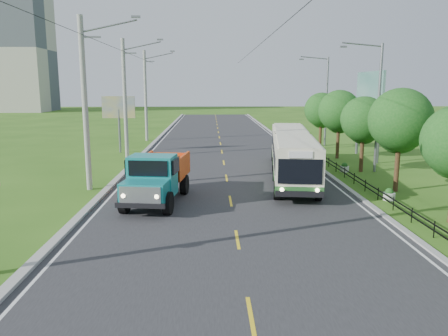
{
  "coord_description": "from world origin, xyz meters",
  "views": [
    {
      "loc": [
        -1.05,
        -16.66,
        6.05
      ],
      "look_at": [
        -0.36,
        5.56,
        1.9
      ],
      "focal_mm": 35.0,
      "sensor_mm": 36.0,
      "label": 1
    }
  ],
  "objects_px": {
    "planter_mid": "(344,168)",
    "bus": "(292,151)",
    "tree_back": "(321,111)",
    "pole_mid": "(125,98)",
    "tree_third": "(400,123)",
    "streetlight_mid": "(376,103)",
    "planter_near": "(389,195)",
    "tree_fifth": "(339,113)",
    "dump_truck": "(157,175)",
    "pole_far": "(146,95)",
    "tree_fourth": "(364,122)",
    "pole_near": "(86,104)",
    "billboard_left": "(119,111)",
    "streetlight_far": "(325,98)",
    "planter_far": "(318,152)",
    "billboard_right": "(370,95)"
  },
  "relations": [
    {
      "from": "tree_fifth",
      "to": "planter_near",
      "type": "relative_size",
      "value": 8.66
    },
    {
      "from": "tree_fifth",
      "to": "planter_mid",
      "type": "bearing_deg",
      "value": -101.56
    },
    {
      "from": "planter_near",
      "to": "planter_mid",
      "type": "height_order",
      "value": "same"
    },
    {
      "from": "tree_fifth",
      "to": "streetlight_mid",
      "type": "relative_size",
      "value": 0.64
    },
    {
      "from": "planter_mid",
      "to": "bus",
      "type": "height_order",
      "value": "bus"
    },
    {
      "from": "pole_near",
      "to": "streetlight_far",
      "type": "relative_size",
      "value": 1.1
    },
    {
      "from": "bus",
      "to": "dump_truck",
      "type": "bearing_deg",
      "value": -135.05
    },
    {
      "from": "tree_third",
      "to": "billboard_right",
      "type": "xyz_separation_m",
      "value": [
        2.44,
        11.86,
        1.36
      ]
    },
    {
      "from": "tree_back",
      "to": "bus",
      "type": "height_order",
      "value": "tree_back"
    },
    {
      "from": "planter_mid",
      "to": "billboard_left",
      "type": "height_order",
      "value": "billboard_left"
    },
    {
      "from": "pole_mid",
      "to": "planter_mid",
      "type": "height_order",
      "value": "pole_mid"
    },
    {
      "from": "planter_mid",
      "to": "billboard_right",
      "type": "relative_size",
      "value": 0.09
    },
    {
      "from": "tree_fifth",
      "to": "dump_truck",
      "type": "xyz_separation_m",
      "value": [
        -13.74,
        -14.22,
        -2.35
      ]
    },
    {
      "from": "pole_far",
      "to": "planter_mid",
      "type": "relative_size",
      "value": 14.93
    },
    {
      "from": "pole_near",
      "to": "billboard_left",
      "type": "relative_size",
      "value": 1.92
    },
    {
      "from": "billboard_right",
      "to": "tree_back",
      "type": "bearing_deg",
      "value": 111.7
    },
    {
      "from": "pole_near",
      "to": "tree_third",
      "type": "distance_m",
      "value": 18.17
    },
    {
      "from": "tree_fifth",
      "to": "dump_truck",
      "type": "height_order",
      "value": "tree_fifth"
    },
    {
      "from": "tree_third",
      "to": "streetlight_mid",
      "type": "bearing_deg",
      "value": 82.36
    },
    {
      "from": "pole_mid",
      "to": "billboard_left",
      "type": "height_order",
      "value": "pole_mid"
    },
    {
      "from": "tree_fifth",
      "to": "pole_far",
      "type": "bearing_deg",
      "value": 144.64
    },
    {
      "from": "billboard_left",
      "to": "tree_fourth",
      "type": "bearing_deg",
      "value": -26.99
    },
    {
      "from": "streetlight_far",
      "to": "pole_far",
      "type": "bearing_deg",
      "value": 165.19
    },
    {
      "from": "tree_fourth",
      "to": "pole_far",
      "type": "bearing_deg",
      "value": 133.85
    },
    {
      "from": "tree_third",
      "to": "tree_fourth",
      "type": "bearing_deg",
      "value": 90.0
    },
    {
      "from": "pole_mid",
      "to": "tree_third",
      "type": "xyz_separation_m",
      "value": [
        18.12,
        -12.86,
        -1.11
      ]
    },
    {
      "from": "pole_near",
      "to": "streetlight_mid",
      "type": "height_order",
      "value": "pole_near"
    },
    {
      "from": "tree_back",
      "to": "planter_far",
      "type": "distance_m",
      "value": 5.48
    },
    {
      "from": "planter_mid",
      "to": "dump_truck",
      "type": "relative_size",
      "value": 0.1
    },
    {
      "from": "pole_far",
      "to": "tree_fourth",
      "type": "height_order",
      "value": "pole_far"
    },
    {
      "from": "tree_fourth",
      "to": "tree_fifth",
      "type": "distance_m",
      "value": 6.01
    },
    {
      "from": "pole_near",
      "to": "tree_fourth",
      "type": "xyz_separation_m",
      "value": [
        18.12,
        5.14,
        -1.51
      ]
    },
    {
      "from": "planter_far",
      "to": "pole_mid",
      "type": "bearing_deg",
      "value": -176.61
    },
    {
      "from": "streetlight_far",
      "to": "billboard_left",
      "type": "xyz_separation_m",
      "value": [
        -20.14,
        -4.0,
        -1.04
      ]
    },
    {
      "from": "tree_back",
      "to": "billboard_left",
      "type": "xyz_separation_m",
      "value": [
        -19.36,
        -2.14,
        0.21
      ]
    },
    {
      "from": "streetlight_far",
      "to": "billboard_right",
      "type": "xyz_separation_m",
      "value": [
        1.66,
        -8.0,
        0.44
      ]
    },
    {
      "from": "tree_fourth",
      "to": "dump_truck",
      "type": "xyz_separation_m",
      "value": [
        -13.74,
        -8.22,
        -2.08
      ]
    },
    {
      "from": "tree_fifth",
      "to": "planter_near",
      "type": "height_order",
      "value": "tree_fifth"
    },
    {
      "from": "planter_near",
      "to": "planter_mid",
      "type": "xyz_separation_m",
      "value": [
        0.0,
        8.0,
        0.0
      ]
    },
    {
      "from": "tree_fifth",
      "to": "tree_back",
      "type": "distance_m",
      "value": 6.0
    },
    {
      "from": "tree_fourth",
      "to": "streetlight_mid",
      "type": "bearing_deg",
      "value": -10.15
    },
    {
      "from": "streetlight_mid",
      "to": "billboard_right",
      "type": "distance_m",
      "value": 6.24
    },
    {
      "from": "pole_near",
      "to": "bus",
      "type": "height_order",
      "value": "pole_near"
    },
    {
      "from": "planter_far",
      "to": "tree_fourth",
      "type": "bearing_deg",
      "value": -80.92
    },
    {
      "from": "tree_third",
      "to": "planter_mid",
      "type": "height_order",
      "value": "tree_third"
    },
    {
      "from": "planter_far",
      "to": "billboard_right",
      "type": "height_order",
      "value": "billboard_right"
    },
    {
      "from": "streetlight_mid",
      "to": "planter_near",
      "type": "relative_size",
      "value": 13.54
    },
    {
      "from": "pole_near",
      "to": "tree_fourth",
      "type": "bearing_deg",
      "value": 15.84
    },
    {
      "from": "tree_third",
      "to": "streetlight_far",
      "type": "relative_size",
      "value": 0.66
    },
    {
      "from": "dump_truck",
      "to": "tree_back",
      "type": "bearing_deg",
      "value": 63.47
    }
  ]
}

